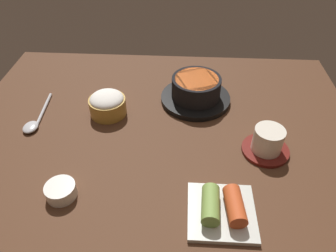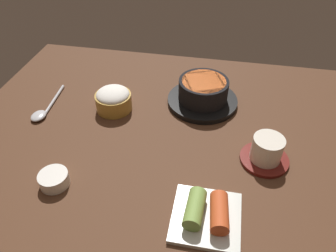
{
  "view_description": "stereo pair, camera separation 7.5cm",
  "coord_description": "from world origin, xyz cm",
  "px_view_note": "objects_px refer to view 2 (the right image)",
  "views": [
    {
      "loc": [
        5.32,
        -59.26,
        54.2
      ],
      "look_at": [
        2.0,
        -2.0,
        5.0
      ],
      "focal_mm": 34.0,
      "sensor_mm": 36.0,
      "label": 1
    },
    {
      "loc": [
        12.81,
        -58.33,
        54.2
      ],
      "look_at": [
        2.0,
        -2.0,
        5.0
      ],
      "focal_mm": 34.0,
      "sensor_mm": 36.0,
      "label": 2
    }
  ],
  "objects_px": {
    "tea_cup_with_saucer": "(266,151)",
    "kimchi_plate": "(207,214)",
    "side_bowl_near": "(54,179)",
    "rice_bowl": "(113,99)",
    "stone_pot": "(203,93)",
    "spoon": "(43,111)"
  },
  "relations": [
    {
      "from": "rice_bowl",
      "to": "spoon",
      "type": "bearing_deg",
      "value": -163.42
    },
    {
      "from": "tea_cup_with_saucer",
      "to": "side_bowl_near",
      "type": "bearing_deg",
      "value": -160.76
    },
    {
      "from": "tea_cup_with_saucer",
      "to": "kimchi_plate",
      "type": "xyz_separation_m",
      "value": [
        -0.11,
        -0.17,
        -0.01
      ]
    },
    {
      "from": "stone_pot",
      "to": "side_bowl_near",
      "type": "distance_m",
      "value": 0.43
    },
    {
      "from": "rice_bowl",
      "to": "tea_cup_with_saucer",
      "type": "height_order",
      "value": "tea_cup_with_saucer"
    },
    {
      "from": "kimchi_plate",
      "to": "spoon",
      "type": "height_order",
      "value": "kimchi_plate"
    },
    {
      "from": "tea_cup_with_saucer",
      "to": "spoon",
      "type": "distance_m",
      "value": 0.57
    },
    {
      "from": "rice_bowl",
      "to": "tea_cup_with_saucer",
      "type": "relative_size",
      "value": 0.88
    },
    {
      "from": "side_bowl_near",
      "to": "spoon",
      "type": "bearing_deg",
      "value": 122.6
    },
    {
      "from": "rice_bowl",
      "to": "kimchi_plate",
      "type": "xyz_separation_m",
      "value": [
        0.28,
        -0.29,
        -0.01
      ]
    },
    {
      "from": "stone_pot",
      "to": "kimchi_plate",
      "type": "relative_size",
      "value": 1.49
    },
    {
      "from": "stone_pot",
      "to": "tea_cup_with_saucer",
      "type": "bearing_deg",
      "value": -50.07
    },
    {
      "from": "tea_cup_with_saucer",
      "to": "spoon",
      "type": "height_order",
      "value": "tea_cup_with_saucer"
    },
    {
      "from": "tea_cup_with_saucer",
      "to": "rice_bowl",
      "type": "bearing_deg",
      "value": 162.86
    },
    {
      "from": "side_bowl_near",
      "to": "spoon",
      "type": "relative_size",
      "value": 0.36
    },
    {
      "from": "stone_pot",
      "to": "side_bowl_near",
      "type": "xyz_separation_m",
      "value": [
        -0.27,
        -0.34,
        -0.02
      ]
    },
    {
      "from": "side_bowl_near",
      "to": "kimchi_plate",
      "type": "bearing_deg",
      "value": -4.49
    },
    {
      "from": "kimchi_plate",
      "to": "spoon",
      "type": "xyz_separation_m",
      "value": [
        -0.45,
        0.24,
        -0.01
      ]
    },
    {
      "from": "kimchi_plate",
      "to": "side_bowl_near",
      "type": "bearing_deg",
      "value": 175.51
    },
    {
      "from": "tea_cup_with_saucer",
      "to": "stone_pot",
      "type": "bearing_deg",
      "value": 129.93
    },
    {
      "from": "kimchi_plate",
      "to": "spoon",
      "type": "bearing_deg",
      "value": 152.06
    },
    {
      "from": "side_bowl_near",
      "to": "rice_bowl",
      "type": "bearing_deg",
      "value": 81.47
    }
  ]
}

